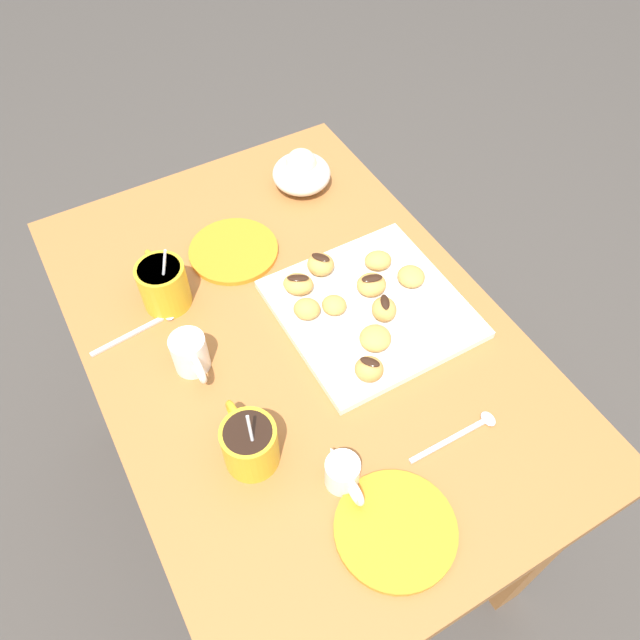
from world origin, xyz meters
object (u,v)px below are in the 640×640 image
(beignet_6, at_px, (375,338))
(beignet_9, at_px, (334,304))
(beignet_5, at_px, (411,276))
(chocolate_sauce_pitcher, at_px, (343,473))
(cream_pitcher_white, at_px, (190,352))
(saucer_orange_right, at_px, (234,251))
(saucer_orange_left, at_px, (396,529))
(pastry_plate_square, at_px, (371,309))
(beignet_1, at_px, (369,369))
(beignet_7, at_px, (321,264))
(beignet_0, at_px, (378,260))
(dining_table, at_px, (299,375))
(beignet_8, at_px, (384,309))
(beignet_2, at_px, (298,284))
(coffee_mug_mustard_left, at_px, (249,443))
(beignet_3, at_px, (307,309))
(ice_cream_bowl, at_px, (301,172))
(beignet_4, at_px, (371,284))
(coffee_mug_mustard_right, at_px, (163,283))

(beignet_6, distance_m, beignet_9, 0.10)
(beignet_5, bearing_deg, chocolate_sauce_pitcher, 131.14)
(cream_pitcher_white, bearing_deg, saucer_orange_right, -39.26)
(beignet_5, bearing_deg, saucer_orange_left, 142.93)
(pastry_plate_square, distance_m, chocolate_sauce_pitcher, 0.33)
(beignet_1, xyz_separation_m, beignet_7, (0.24, -0.05, -0.00))
(beignet_0, relative_size, beignet_6, 0.92)
(pastry_plate_square, relative_size, chocolate_sauce_pitcher, 3.40)
(dining_table, distance_m, beignet_5, 0.29)
(beignet_7, relative_size, beignet_8, 1.06)
(beignet_0, relative_size, beignet_2, 0.92)
(coffee_mug_mustard_left, distance_m, saucer_orange_right, 0.44)
(pastry_plate_square, height_order, beignet_0, beignet_0)
(coffee_mug_mustard_left, xyz_separation_m, beignet_6, (0.08, -0.27, -0.02))
(coffee_mug_mustard_left, bearing_deg, beignet_8, -69.18)
(cream_pitcher_white, distance_m, beignet_1, 0.30)
(saucer_orange_left, height_order, beignet_3, beignet_3)
(ice_cream_bowl, height_order, beignet_3, ice_cream_bowl)
(cream_pitcher_white, relative_size, beignet_4, 1.91)
(beignet_3, height_order, beignet_9, beignet_3)
(cream_pitcher_white, relative_size, beignet_8, 2.18)
(dining_table, xyz_separation_m, beignet_3, (0.01, -0.03, 0.17))
(beignet_6, relative_size, beignet_7, 1.10)
(beignet_0, bearing_deg, cream_pitcher_white, 94.10)
(beignet_1, distance_m, beignet_9, 0.15)
(beignet_9, bearing_deg, coffee_mug_mustard_right, 54.29)
(beignet_2, relative_size, beignet_7, 1.10)
(ice_cream_bowl, relative_size, beignet_5, 2.39)
(beignet_3, xyz_separation_m, beignet_8, (-0.07, -0.12, 0.00))
(beignet_1, relative_size, beignet_3, 1.01)
(coffee_mug_mustard_right, height_order, ice_cream_bowl, coffee_mug_mustard_right)
(ice_cream_bowl, distance_m, saucer_orange_left, 0.76)
(chocolate_sauce_pitcher, relative_size, saucer_orange_right, 0.53)
(beignet_0, bearing_deg, coffee_mug_mustard_left, 121.28)
(beignet_0, distance_m, beignet_5, 0.07)
(coffee_mug_mustard_left, height_order, beignet_6, coffee_mug_mustard_left)
(chocolate_sauce_pitcher, distance_m, beignet_2, 0.37)
(pastry_plate_square, bearing_deg, dining_table, 79.76)
(beignet_4, distance_m, beignet_6, 0.12)
(beignet_9, bearing_deg, beignet_6, -166.24)
(beignet_4, bearing_deg, beignet_5, -103.52)
(pastry_plate_square, relative_size, beignet_2, 5.60)
(coffee_mug_mustard_right, bearing_deg, beignet_9, -125.71)
(pastry_plate_square, bearing_deg, beignet_1, 145.83)
(coffee_mug_mustard_left, relative_size, saucer_orange_right, 0.75)
(beignet_3, bearing_deg, pastry_plate_square, -109.76)
(beignet_1, bearing_deg, beignet_9, -7.76)
(pastry_plate_square, xyz_separation_m, beignet_7, (0.12, 0.04, 0.03))
(cream_pitcher_white, distance_m, beignet_6, 0.31)
(cream_pitcher_white, xyz_separation_m, beignet_4, (-0.02, -0.34, -0.01))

